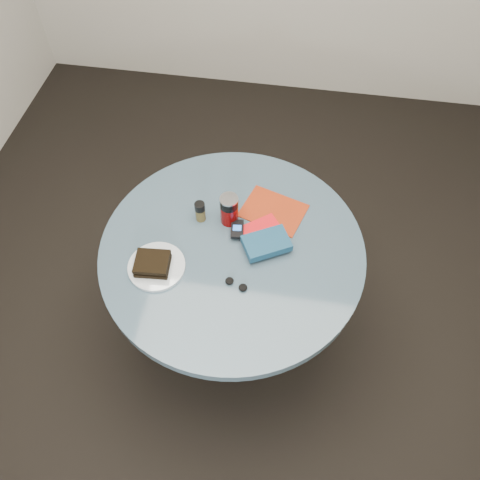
# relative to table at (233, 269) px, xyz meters

# --- Properties ---
(ground) EXTENTS (4.00, 4.00, 0.00)m
(ground) POSITION_rel_table_xyz_m (0.00, 0.00, -0.59)
(ground) COLOR black
(ground) RESTS_ON ground
(table) EXTENTS (1.00, 1.00, 0.75)m
(table) POSITION_rel_table_xyz_m (0.00, 0.00, 0.00)
(table) COLOR black
(table) RESTS_ON ground
(plate) EXTENTS (0.27, 0.27, 0.01)m
(plate) POSITION_rel_table_xyz_m (-0.26, -0.13, 0.17)
(plate) COLOR silver
(plate) RESTS_ON table
(sandwich) EXTENTS (0.13, 0.11, 0.04)m
(sandwich) POSITION_rel_table_xyz_m (-0.27, -0.14, 0.20)
(sandwich) COLOR black
(sandwich) RESTS_ON plate
(soda_can) EXTENTS (0.08, 0.08, 0.13)m
(soda_can) POSITION_rel_table_xyz_m (-0.03, 0.12, 0.23)
(soda_can) COLOR #690505
(soda_can) RESTS_ON table
(pepper_grinder) EXTENTS (0.04, 0.04, 0.09)m
(pepper_grinder) POSITION_rel_table_xyz_m (-0.14, 0.11, 0.21)
(pepper_grinder) COLOR #4C4320
(pepper_grinder) RESTS_ON table
(magazine) EXTENTS (0.28, 0.24, 0.00)m
(magazine) POSITION_rel_table_xyz_m (0.13, 0.19, 0.17)
(magazine) COLOR maroon
(magazine) RESTS_ON table
(red_book) EXTENTS (0.19, 0.18, 0.01)m
(red_book) POSITION_rel_table_xyz_m (0.10, 0.08, 0.17)
(red_book) COLOR red
(red_book) RESTS_ON magazine
(novel) EXTENTS (0.20, 0.17, 0.03)m
(novel) POSITION_rel_table_xyz_m (0.13, 0.01, 0.20)
(novel) COLOR navy
(novel) RESTS_ON red_book
(mp3_player) EXTENTS (0.06, 0.09, 0.02)m
(mp3_player) POSITION_rel_table_xyz_m (0.01, 0.07, 0.19)
(mp3_player) COLOR black
(mp3_player) RESTS_ON red_book
(headphones) EXTENTS (0.09, 0.06, 0.02)m
(headphones) POSITION_rel_table_xyz_m (0.04, -0.16, 0.17)
(headphones) COLOR black
(headphones) RESTS_ON table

